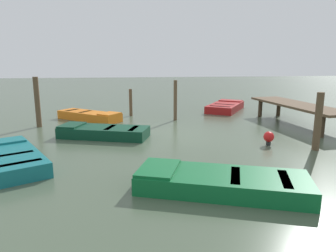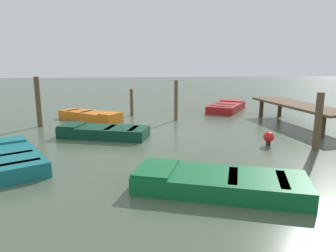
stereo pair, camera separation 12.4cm
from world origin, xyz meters
name	(u,v)px [view 1 (the left image)]	position (x,y,z in m)	size (l,w,h in m)	color
ground_plane	(168,135)	(0.00, 0.00, 0.00)	(80.00, 80.00, 0.00)	#475642
dock_segment	(298,107)	(-1.12, 6.01, 0.83)	(5.76, 2.13, 0.95)	brown
rowboat_dark_green	(103,132)	(0.08, -2.50, 0.22)	(2.18, 3.54, 0.46)	#0C3823
rowboat_red	(225,107)	(-5.44, 4.07, 0.22)	(3.50, 2.98, 0.46)	maroon
rowboat_teal	(13,158)	(3.01, -4.78, 0.22)	(3.46, 2.65, 0.46)	#14666B
rowboat_green	(221,182)	(5.45, 0.48, 0.22)	(2.62, 4.05, 0.46)	#0F602D
rowboat_orange	(90,116)	(-3.48, -3.40, 0.22)	(2.90, 3.27, 0.46)	orange
mooring_piling_near_left	(37,102)	(-2.20, -5.42, 1.09)	(0.22, 0.22, 2.18)	brown
mooring_piling_far_left	(318,122)	(2.70, 4.53, 0.95)	(0.23, 0.23, 1.89)	brown
mooring_piling_far_right	(131,103)	(-4.42, -1.38, 0.70)	(0.16, 0.16, 1.40)	brown
mooring_piling_center	(175,100)	(-2.90, 0.74, 0.97)	(0.17, 0.17, 1.94)	brown
marker_buoy	(269,137)	(1.97, 3.24, 0.29)	(0.36, 0.36, 0.48)	#262626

